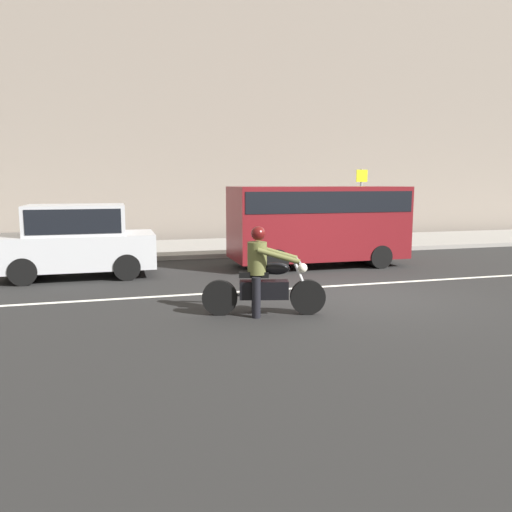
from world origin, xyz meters
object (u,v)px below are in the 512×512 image
at_px(parked_hatchback_silver, 77,240).
at_px(parked_van_maroon, 318,220).
at_px(pedestrian_bystander, 292,218).
at_px(street_sign_post, 361,199).
at_px(motorcycle_with_rider_olive, 263,279).

bearing_deg(parked_hatchback_silver, parked_van_maroon, -0.04).
xyz_separation_m(parked_van_maroon, pedestrian_bystander, (0.52, 3.62, -0.20)).
distance_m(parked_van_maroon, pedestrian_bystander, 3.66).
xyz_separation_m(parked_hatchback_silver, street_sign_post, (9.64, 3.68, 0.83)).
bearing_deg(parked_van_maroon, pedestrian_bystander, 81.80).
relative_size(parked_hatchback_silver, pedestrian_bystander, 2.27).
height_order(motorcycle_with_rider_olive, street_sign_post, street_sign_post).
height_order(parked_hatchback_silver, street_sign_post, street_sign_post).
distance_m(motorcycle_with_rider_olive, pedestrian_bystander, 9.08).
relative_size(motorcycle_with_rider_olive, parked_hatchback_silver, 0.58).
height_order(motorcycle_with_rider_olive, parked_van_maroon, parked_van_maroon).
relative_size(motorcycle_with_rider_olive, parked_van_maroon, 0.44).
height_order(street_sign_post, pedestrian_bystander, street_sign_post).
relative_size(motorcycle_with_rider_olive, street_sign_post, 0.80).
xyz_separation_m(parked_hatchback_silver, pedestrian_bystander, (6.93, 3.61, 0.17)).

